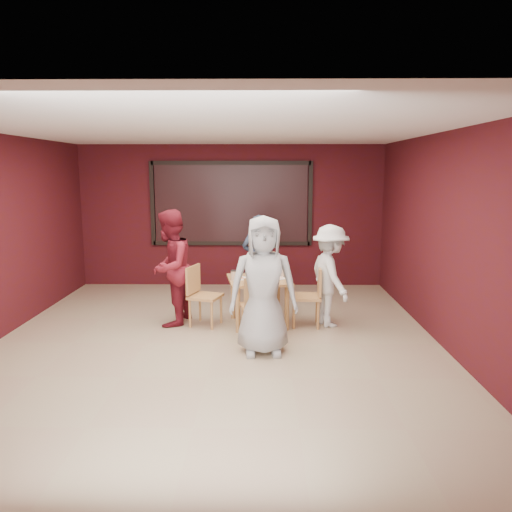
{
  "coord_description": "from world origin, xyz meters",
  "views": [
    {
      "loc": [
        0.63,
        -6.4,
        2.3
      ],
      "look_at": [
        0.53,
        0.87,
        1.05
      ],
      "focal_mm": 35.0,
      "sensor_mm": 36.0,
      "label": 1
    }
  ],
  "objects_px": {
    "chair_front": "(258,304)",
    "chair_left": "(201,292)",
    "diner_back": "(259,260)",
    "chair_right": "(311,293)",
    "diner_right": "(330,276)",
    "diner_front": "(263,286)",
    "dining_table": "(259,284)",
    "chair_back": "(264,278)",
    "diner_left": "(170,268)"
  },
  "relations": [
    {
      "from": "chair_front",
      "to": "diner_back",
      "type": "height_order",
      "value": "diner_back"
    },
    {
      "from": "diner_front",
      "to": "diner_back",
      "type": "bearing_deg",
      "value": 87.97
    },
    {
      "from": "dining_table",
      "to": "chair_right",
      "type": "bearing_deg",
      "value": -5.2
    },
    {
      "from": "dining_table",
      "to": "diner_right",
      "type": "relative_size",
      "value": 0.67
    },
    {
      "from": "chair_front",
      "to": "diner_right",
      "type": "distance_m",
      "value": 1.27
    },
    {
      "from": "chair_front",
      "to": "chair_back",
      "type": "xyz_separation_m",
      "value": [
        0.07,
        1.5,
        0.03
      ]
    },
    {
      "from": "chair_front",
      "to": "diner_left",
      "type": "height_order",
      "value": "diner_left"
    },
    {
      "from": "chair_left",
      "to": "diner_back",
      "type": "distance_m",
      "value": 1.47
    },
    {
      "from": "chair_left",
      "to": "diner_back",
      "type": "bearing_deg",
      "value": 53.62
    },
    {
      "from": "chair_right",
      "to": "diner_front",
      "type": "distance_m",
      "value": 1.39
    },
    {
      "from": "diner_left",
      "to": "chair_back",
      "type": "bearing_deg",
      "value": 132.06
    },
    {
      "from": "dining_table",
      "to": "chair_front",
      "type": "bearing_deg",
      "value": -90.0
    },
    {
      "from": "chair_front",
      "to": "diner_front",
      "type": "relative_size",
      "value": 0.51
    },
    {
      "from": "chair_front",
      "to": "diner_left",
      "type": "xyz_separation_m",
      "value": [
        -1.32,
        0.69,
        0.36
      ]
    },
    {
      "from": "chair_right",
      "to": "diner_right",
      "type": "xyz_separation_m",
      "value": [
        0.28,
        0.03,
        0.25
      ]
    },
    {
      "from": "chair_right",
      "to": "diner_left",
      "type": "bearing_deg",
      "value": 178.24
    },
    {
      "from": "chair_right",
      "to": "diner_left",
      "type": "relative_size",
      "value": 0.52
    },
    {
      "from": "dining_table",
      "to": "chair_back",
      "type": "relative_size",
      "value": 1.07
    },
    {
      "from": "diner_left",
      "to": "diner_front",
      "type": "bearing_deg",
      "value": 60.89
    },
    {
      "from": "chair_left",
      "to": "diner_left",
      "type": "height_order",
      "value": "diner_left"
    },
    {
      "from": "chair_front",
      "to": "diner_back",
      "type": "relative_size",
      "value": 0.57
    },
    {
      "from": "dining_table",
      "to": "chair_front",
      "type": "xyz_separation_m",
      "value": [
        -0.0,
        -0.69,
        -0.12
      ]
    },
    {
      "from": "diner_left",
      "to": "diner_right",
      "type": "bearing_deg",
      "value": 100.97
    },
    {
      "from": "chair_left",
      "to": "diner_right",
      "type": "xyz_separation_m",
      "value": [
        1.92,
        0.01,
        0.25
      ]
    },
    {
      "from": "diner_front",
      "to": "diner_right",
      "type": "xyz_separation_m",
      "value": [
        0.99,
        1.17,
        -0.12
      ]
    },
    {
      "from": "diner_right",
      "to": "chair_back",
      "type": "bearing_deg",
      "value": 32.91
    },
    {
      "from": "chair_back",
      "to": "diner_front",
      "type": "relative_size",
      "value": 0.54
    },
    {
      "from": "diner_back",
      "to": "dining_table",
      "type": "bearing_deg",
      "value": 94.72
    },
    {
      "from": "chair_front",
      "to": "chair_left",
      "type": "xyz_separation_m",
      "value": [
        -0.87,
        0.64,
        0.0
      ]
    },
    {
      "from": "diner_front",
      "to": "chair_right",
      "type": "bearing_deg",
      "value": 53.95
    },
    {
      "from": "dining_table",
      "to": "diner_front",
      "type": "distance_m",
      "value": 1.23
    },
    {
      "from": "diner_front",
      "to": "diner_right",
      "type": "bearing_deg",
      "value": 45.73
    },
    {
      "from": "diner_right",
      "to": "dining_table",
      "type": "bearing_deg",
      "value": 71.55
    },
    {
      "from": "chair_front",
      "to": "chair_left",
      "type": "bearing_deg",
      "value": 143.35
    },
    {
      "from": "dining_table",
      "to": "chair_front",
      "type": "distance_m",
      "value": 0.7
    },
    {
      "from": "chair_front",
      "to": "diner_front",
      "type": "bearing_deg",
      "value": -82.59
    },
    {
      "from": "dining_table",
      "to": "diner_left",
      "type": "height_order",
      "value": "diner_left"
    },
    {
      "from": "diner_front",
      "to": "diner_back",
      "type": "xyz_separation_m",
      "value": [
        -0.08,
        2.32,
        -0.1
      ]
    },
    {
      "from": "chair_right",
      "to": "diner_back",
      "type": "bearing_deg",
      "value": 123.77
    },
    {
      "from": "chair_front",
      "to": "diner_front",
      "type": "xyz_separation_m",
      "value": [
        0.07,
        -0.51,
        0.37
      ]
    },
    {
      "from": "chair_back",
      "to": "diner_front",
      "type": "distance_m",
      "value": 2.04
    },
    {
      "from": "chair_right",
      "to": "chair_back",
      "type": "bearing_deg",
      "value": 128.73
    },
    {
      "from": "diner_back",
      "to": "chair_right",
      "type": "bearing_deg",
      "value": 127.87
    },
    {
      "from": "chair_right",
      "to": "diner_front",
      "type": "relative_size",
      "value": 0.51
    },
    {
      "from": "dining_table",
      "to": "chair_left",
      "type": "relative_size",
      "value": 1.13
    },
    {
      "from": "chair_left",
      "to": "chair_right",
      "type": "height_order",
      "value": "chair_left"
    },
    {
      "from": "dining_table",
      "to": "diner_left",
      "type": "xyz_separation_m",
      "value": [
        -1.32,
        -0.01,
        0.24
      ]
    },
    {
      "from": "chair_left",
      "to": "diner_back",
      "type": "xyz_separation_m",
      "value": [
        0.85,
        1.16,
        0.27
      ]
    },
    {
      "from": "dining_table",
      "to": "chair_left",
      "type": "distance_m",
      "value": 0.88
    },
    {
      "from": "dining_table",
      "to": "chair_right",
      "type": "relative_size",
      "value": 1.14
    }
  ]
}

